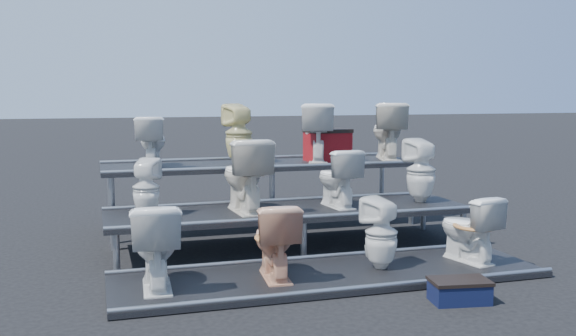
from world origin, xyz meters
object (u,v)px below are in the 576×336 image
object	(u,v)px
toilet_4	(146,188)
step_stool	(459,293)
toilet_1	(275,240)
toilet_7	(421,171)
toilet_5	(245,175)
toilet_0	(155,245)
toilet_6	(337,178)
toilet_10	(318,132)
toilet_3	(468,228)
toilet_2	(381,233)
toilet_8	(152,141)
toilet_11	(388,131)
toilet_9	(239,134)
red_crate	(327,147)

from	to	relation	value
toilet_4	step_stool	bearing A→B (deg)	161.34
toilet_1	toilet_7	size ratio (longest dim) A/B	0.93
toilet_4	toilet_5	xyz separation A→B (m)	(1.09, 0.00, 0.10)
toilet_1	toilet_5	distance (m)	1.38
toilet_0	step_stool	distance (m)	2.70
toilet_6	toilet_7	xyz separation A→B (m)	(1.10, 0.00, 0.05)
toilet_6	toilet_10	xyz separation A→B (m)	(0.21, 1.30, 0.45)
toilet_3	toilet_10	size ratio (longest dim) A/B	0.87
toilet_1	toilet_2	xyz separation A→B (m)	(1.10, 0.00, -0.00)
toilet_7	step_stool	distance (m)	2.55
step_stool	toilet_8	bearing A→B (deg)	131.35
toilet_2	toilet_4	bearing A→B (deg)	-55.64
toilet_2	toilet_5	xyz separation A→B (m)	(-1.08, 1.30, 0.46)
toilet_1	toilet_5	xyz separation A→B (m)	(0.01, 1.30, 0.46)
toilet_4	toilet_7	bearing A→B (deg)	-155.79
toilet_10	toilet_11	world-z (taller)	toilet_11
toilet_0	toilet_1	bearing A→B (deg)	-177.06
toilet_2	toilet_7	xyz separation A→B (m)	(1.13, 1.30, 0.43)
toilet_2	toilet_10	size ratio (longest dim) A/B	0.90
toilet_1	step_stool	xyz separation A→B (m)	(1.38, -0.98, -0.33)
toilet_0	toilet_2	xyz separation A→B (m)	(2.20, 0.00, -0.03)
toilet_9	toilet_10	xyz separation A→B (m)	(1.11, 0.00, -0.00)
toilet_6	toilet_9	size ratio (longest dim) A/B	0.86
toilet_1	toilet_9	bearing A→B (deg)	-90.31
toilet_10	toilet_11	distance (m)	1.05
toilet_4	toilet_6	size ratio (longest dim) A/B	0.93
toilet_10	red_crate	world-z (taller)	toilet_10
toilet_1	step_stool	distance (m)	1.73
toilet_3	toilet_5	distance (m)	2.49
toilet_2	toilet_5	bearing A→B (deg)	-74.94
toilet_1	toilet_11	world-z (taller)	toilet_11
toilet_5	toilet_8	distance (m)	1.62
toilet_9	toilet_11	size ratio (longest dim) A/B	1.00
toilet_11	step_stool	size ratio (longest dim) A/B	1.65
toilet_9	red_crate	size ratio (longest dim) A/B	1.45
toilet_9	toilet_11	bearing A→B (deg)	164.09
toilet_0	toilet_5	world-z (taller)	toilet_5
toilet_0	toilet_11	bearing A→B (deg)	-140.43
toilet_3	toilet_6	world-z (taller)	toilet_6
toilet_8	red_crate	distance (m)	2.38
toilet_11	toilet_3	bearing A→B (deg)	98.42
toilet_0	toilet_10	xyz separation A→B (m)	(2.45, 2.60, 0.81)
toilet_2	toilet_3	distance (m)	0.99
toilet_4	toilet_8	size ratio (longest dim) A/B	0.99
toilet_4	toilet_9	size ratio (longest dim) A/B	0.80
toilet_7	red_crate	xyz separation A→B (m)	(-0.75, 1.28, 0.21)
toilet_10	red_crate	bearing A→B (deg)	-170.18
toilet_10	red_crate	distance (m)	0.24
toilet_1	toilet_5	size ratio (longest dim) A/B	0.87
toilet_5	step_stool	world-z (taller)	toilet_5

